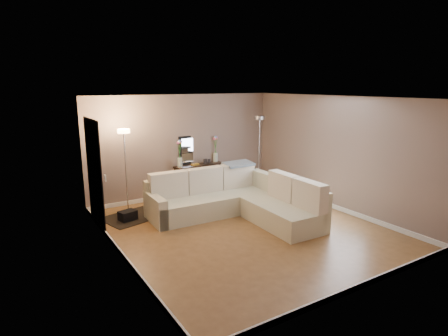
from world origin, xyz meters
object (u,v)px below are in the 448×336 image
floor_lamp_lit (125,154)px  floor_lamp_unlit (259,138)px  sectional_sofa (236,200)px  console_table (196,178)px

floor_lamp_lit → floor_lamp_unlit: (3.73, 0.07, 0.08)m
sectional_sofa → floor_lamp_lit: (-1.95, 1.47, 0.97)m
floor_lamp_unlit → sectional_sofa: bearing=-139.0°
sectional_sofa → floor_lamp_unlit: floor_lamp_unlit is taller
floor_lamp_lit → sectional_sofa: bearing=-37.1°
floor_lamp_lit → floor_lamp_unlit: 3.73m
console_table → floor_lamp_lit: 2.17m
sectional_sofa → floor_lamp_unlit: (1.78, 1.55, 1.05)m
floor_lamp_lit → floor_lamp_unlit: size_ratio=0.94×
console_table → floor_lamp_unlit: bearing=-10.2°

